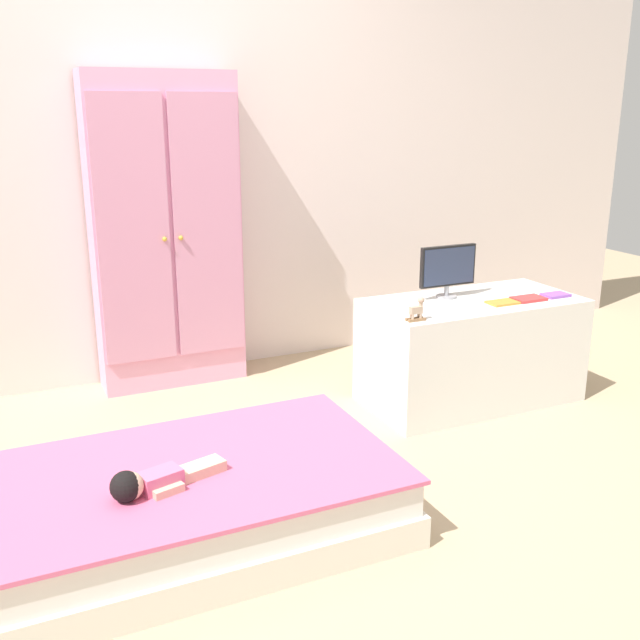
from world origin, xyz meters
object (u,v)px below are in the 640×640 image
object	(u,v)px
book_orange	(502,303)
book_red	(528,299)
wardrobe	(166,234)
tv_stand	(471,350)
book_purple	(555,295)
doll	(148,482)
rocking_horse_toy	(417,310)
bed	(143,513)
tv_monitor	(448,268)

from	to	relation	value
book_orange	book_red	xyz separation A→B (m)	(0.15, 0.00, 0.00)
wardrobe	book_orange	bearing A→B (deg)	-36.12
book_red	tv_stand	bearing A→B (deg)	153.30
wardrobe	book_purple	size ratio (longest dim) A/B	12.38
doll	book_red	bearing A→B (deg)	16.57
doll	rocking_horse_toy	xyz separation A→B (m)	(1.29, 0.51, 0.28)
book_red	book_orange	bearing A→B (deg)	180.00
rocking_horse_toy	book_red	xyz separation A→B (m)	(0.67, 0.07, -0.04)
bed	book_purple	distance (m)	2.23
bed	doll	size ratio (longest dim) A/B	4.41
bed	rocking_horse_toy	bearing A→B (deg)	17.56
wardrobe	book_red	bearing A→B (deg)	-33.22
bed	tv_monitor	xyz separation A→B (m)	(1.64, 0.69, 0.54)
tv_stand	rocking_horse_toy	xyz separation A→B (m)	(-0.44, -0.19, 0.30)
doll	tv_monitor	size ratio (longest dim) A/B	1.29
bed	book_red	world-z (taller)	book_red
bed	book_red	bearing A→B (deg)	13.76
rocking_horse_toy	book_purple	world-z (taller)	rocking_horse_toy
tv_monitor	book_orange	xyz separation A→B (m)	(0.18, -0.21, -0.14)
tv_monitor	rocking_horse_toy	distance (m)	0.45
wardrobe	bed	bearing A→B (deg)	-107.65
doll	book_red	xyz separation A→B (m)	(1.97, 0.58, 0.24)
book_purple	wardrobe	bearing A→B (deg)	149.49
bed	book_purple	size ratio (longest dim) A/B	13.41
tv_monitor	book_red	world-z (taller)	tv_monitor
wardrobe	book_purple	bearing A→B (deg)	-30.51
doll	book_orange	xyz separation A→B (m)	(1.81, 0.58, 0.23)
wardrobe	tv_stand	size ratio (longest dim) A/B	1.52
wardrobe	book_red	distance (m)	1.82
tv_monitor	book_purple	world-z (taller)	tv_monitor
tv_monitor	doll	bearing A→B (deg)	-154.22
book_red	wardrobe	bearing A→B (deg)	146.78
book_orange	book_purple	bearing A→B (deg)	0.00
doll	book_red	world-z (taller)	book_red
tv_stand	book_red	world-z (taller)	book_red
doll	tv_stand	xyz separation A→B (m)	(1.73, 0.70, -0.03)
tv_stand	rocking_horse_toy	size ratio (longest dim) A/B	9.90
bed	tv_monitor	size ratio (longest dim) A/B	5.70
rocking_horse_toy	book_purple	size ratio (longest dim) A/B	0.82
wardrobe	tv_stand	world-z (taller)	wardrobe
doll	tv_stand	bearing A→B (deg)	22.03
wardrobe	book_purple	distance (m)	1.96
wardrobe	book_purple	xyz separation A→B (m)	(1.67, -0.98, -0.27)
tv_stand	rocking_horse_toy	distance (m)	0.57
bed	tv_stand	bearing A→B (deg)	19.02
bed	tv_monitor	distance (m)	1.86
bed	tv_stand	world-z (taller)	tv_stand
rocking_horse_toy	tv_stand	bearing A→B (deg)	23.18
tv_stand	tv_monitor	size ratio (longest dim) A/B	3.45
rocking_horse_toy	book_red	world-z (taller)	rocking_horse_toy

